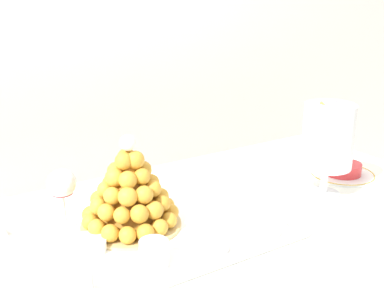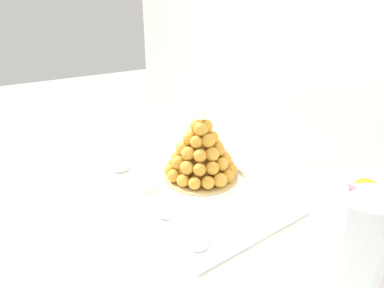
# 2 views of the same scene
# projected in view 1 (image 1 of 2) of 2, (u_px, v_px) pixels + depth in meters

# --- Properties ---
(backdrop_wall) EXTENTS (4.80, 0.10, 2.50)m
(backdrop_wall) POSITION_uv_depth(u_px,v_px,m) (55.00, 9.00, 2.01)
(backdrop_wall) COLOR silver
(backdrop_wall) RESTS_ON ground_plane
(buffet_table) EXTENTS (1.54, 0.91, 0.77)m
(buffet_table) POSITION_uv_depth(u_px,v_px,m) (214.00, 254.00, 1.26)
(buffet_table) COLOR brown
(buffet_table) RESTS_ON ground_plane
(serving_tray) EXTENTS (0.62, 0.40, 0.02)m
(serving_tray) POSITION_uv_depth(u_px,v_px,m) (156.00, 236.00, 1.17)
(serving_tray) COLOR white
(serving_tray) RESTS_ON buffet_table
(croquembouche) EXTENTS (0.25, 0.25, 0.23)m
(croquembouche) POSITION_uv_depth(u_px,v_px,m) (130.00, 193.00, 1.19)
(croquembouche) COLOR tan
(croquembouche) RESTS_ON serving_tray
(dessert_cup_left) EXTENTS (0.06, 0.06, 0.05)m
(dessert_cup_left) POSITION_uv_depth(u_px,v_px,m) (77.00, 281.00, 0.95)
(dessert_cup_left) COLOR silver
(dessert_cup_left) RESTS_ON serving_tray
(dessert_cup_mid_left) EXTENTS (0.06, 0.06, 0.06)m
(dessert_cup_mid_left) POSITION_uv_depth(u_px,v_px,m) (154.00, 255.00, 1.03)
(dessert_cup_mid_left) COLOR silver
(dessert_cup_mid_left) RESTS_ON serving_tray
(dessert_cup_centre) EXTENTS (0.05, 0.05, 0.05)m
(dessert_cup_centre) POSITION_uv_depth(u_px,v_px,m) (217.00, 241.00, 1.10)
(dessert_cup_centre) COLOR silver
(dessert_cup_centre) RESTS_ON serving_tray
(dessert_cup_mid_right) EXTENTS (0.06, 0.06, 0.05)m
(dessert_cup_mid_right) POSITION_uv_depth(u_px,v_px,m) (269.00, 225.00, 1.17)
(dessert_cup_mid_right) COLOR silver
(dessert_cup_mid_right) RESTS_ON serving_tray
(creme_brulee_ramekin) EXTENTS (0.10, 0.10, 0.02)m
(creme_brulee_ramekin) POSITION_uv_depth(u_px,v_px,m) (84.00, 246.00, 1.09)
(creme_brulee_ramekin) COLOR white
(creme_brulee_ramekin) RESTS_ON serving_tray
(macaron_goblet) EXTENTS (0.14, 0.14, 0.28)m
(macaron_goblet) POSITION_uv_depth(u_px,v_px,m) (328.00, 137.00, 1.36)
(macaron_goblet) COLOR white
(macaron_goblet) RESTS_ON buffet_table
(fruit_tart_plate) EXTENTS (0.20, 0.20, 0.05)m
(fruit_tart_plate) POSITION_uv_depth(u_px,v_px,m) (342.00, 171.00, 1.55)
(fruit_tart_plate) COLOR white
(fruit_tart_plate) RESTS_ON buffet_table
(wine_glass) EXTENTS (0.07, 0.07, 0.16)m
(wine_glass) POSITION_uv_depth(u_px,v_px,m) (62.00, 186.00, 1.16)
(wine_glass) COLOR silver
(wine_glass) RESTS_ON buffet_table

